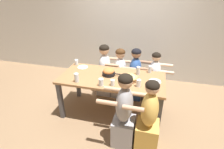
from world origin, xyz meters
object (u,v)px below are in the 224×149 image
Objects in this scene: empty_plate_a at (83,67)px; diner_far_midleft at (105,72)px; empty_plate_b at (155,81)px; pizza_board_main at (130,78)px; skillet_bowl at (109,72)px; drinking_glass_e at (77,78)px; diner_far_midright at (135,76)px; drinking_glass_d at (139,84)px; drinking_glass_b at (77,62)px; diner_far_center at (120,75)px; drinking_glass_a at (101,82)px; diner_near_midright at (124,114)px; cocktail_glass_blue at (113,83)px; diner_far_right at (154,80)px; drinking_glass_c at (150,70)px; drinking_glass_f at (138,71)px; diner_near_right at (148,120)px.

empty_plate_a is 0.57m from diner_far_midleft.
empty_plate_a is 0.97× the size of empty_plate_b.
pizza_board_main is 0.90× the size of skillet_bowl.
diner_far_midleft reaches higher than drinking_glass_e.
diner_far_midright is 0.66m from diner_far_midleft.
pizza_board_main reaches higher than empty_plate_a.
drinking_glass_d is (0.56, -0.26, -0.01)m from skillet_bowl.
diner_far_center is (0.84, 0.30, -0.32)m from drinking_glass_b.
drinking_glass_a is 0.11× the size of diner_far_midleft.
drinking_glass_d is at bearing -22.67° from drinking_glass_b.
cocktail_glass_blue is at bearing 35.08° from diner_near_midright.
diner_far_midright reaches higher than drinking_glass_e.
drinking_glass_d is 0.92m from diner_far_midright.
diner_far_right reaches higher than drinking_glass_b.
diner_near_midright is at bearing -59.29° from skillet_bowl.
diner_far_midleft is at bearing 113.22° from skillet_bowl.
drinking_glass_a is at bearing -45.42° from empty_plate_a.
drinking_glass_c is 0.24m from drinking_glass_f.
drinking_glass_c is at bearing 64.16° from diner_far_center.
drinking_glass_f is 0.14× the size of diner_far_right.
drinking_glass_b is at bearing -58.89° from diner_far_midleft.
drinking_glass_d is (-0.14, -0.55, -0.01)m from drinking_glass_c.
empty_plate_a is 0.83m from diner_far_center.
drinking_glass_c is at bearing 4.60° from empty_plate_a.
cocktail_glass_blue is (0.16, -0.33, -0.01)m from skillet_bowl.
diner_near_right is 1.01× the size of diner_far_midleft.
diner_far_center is at bearing 14.46° from diner_near_midright.
empty_plate_a is at bearing -175.40° from drinking_glass_c.
empty_plate_a is at bearing -58.94° from diner_far_center.
empty_plate_a is at bearing -73.73° from diner_far_right.
drinking_glass_c is at bearing 42.96° from drinking_glass_a.
skillet_bowl is 0.71m from diner_far_midleft.
drinking_glass_d reaches higher than empty_plate_a.
skillet_bowl is 0.28× the size of diner_near_midright.
drinking_glass_c is at bearing 75.75° from drinking_glass_d.
drinking_glass_e reaches higher than drinking_glass_d.
drinking_glass_f is (0.52, 0.54, 0.01)m from drinking_glass_a.
diner_far_center is (0.66, 0.40, -0.28)m from empty_plate_a.
cocktail_glass_blue is 0.10× the size of diner_near_midright.
drinking_glass_c is 0.47m from diner_far_right.
empty_plate_b is at bearing 59.23° from diner_far_midleft.
diner_far_right is (1.24, 0.95, -0.36)m from drinking_glass_e.
empty_plate_b is 1.34× the size of drinking_glass_f.
empty_plate_b is 1.30m from drinking_glass_e.
empty_plate_a is at bearing -29.81° from drinking_glass_b.
drinking_glass_c is 0.57m from drinking_glass_d.
drinking_glass_a is at bearing -42.32° from drinking_glass_b.
drinking_glass_d reaches higher than empty_plate_b.
drinking_glass_b is at bearing 137.68° from drinking_glass_a.
diner_near_right reaches higher than drinking_glass_e.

